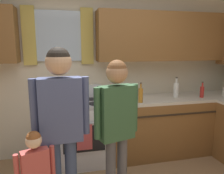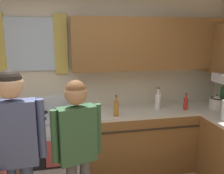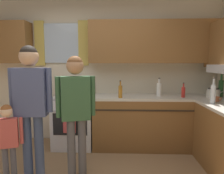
# 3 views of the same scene
# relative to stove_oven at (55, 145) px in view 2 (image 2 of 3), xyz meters

# --- Properties ---
(back_wall_unit) EXTENTS (4.60, 0.42, 2.60)m
(back_wall_unit) POSITION_rel_stove_oven_xyz_m (0.35, 0.27, 1.05)
(back_wall_unit) COLOR beige
(back_wall_unit) RESTS_ON ground
(kitchen_counter_run) EXTENTS (2.23, 1.81, 0.90)m
(kitchen_counter_run) POSITION_rel_stove_oven_xyz_m (1.75, -0.32, -0.02)
(kitchen_counter_run) COLOR brown
(kitchen_counter_run) RESTS_ON ground
(stove_oven) EXTENTS (0.67, 0.67, 1.10)m
(stove_oven) POSITION_rel_stove_oven_xyz_m (0.00, 0.00, 0.00)
(stove_oven) COLOR silver
(stove_oven) RESTS_ON ground
(bottle_milk_white) EXTENTS (0.08, 0.08, 0.31)m
(bottle_milk_white) POSITION_rel_stove_oven_xyz_m (1.47, -0.01, 0.55)
(bottle_milk_white) COLOR white
(bottle_milk_white) RESTS_ON kitchen_counter_run
(bottle_sauce_red) EXTENTS (0.06, 0.06, 0.25)m
(bottle_sauce_red) POSITION_rel_stove_oven_xyz_m (1.84, -0.13, 0.53)
(bottle_sauce_red) COLOR red
(bottle_sauce_red) RESTS_ON kitchen_counter_run
(bottle_wine_green) EXTENTS (0.08, 0.08, 0.39)m
(bottle_wine_green) POSITION_rel_stove_oven_xyz_m (2.48, -0.06, 0.58)
(bottle_wine_green) COLOR #2D6633
(bottle_wine_green) RESTS_ON kitchen_counter_run
(bottle_tall_clear) EXTENTS (0.07, 0.07, 0.37)m
(bottle_tall_clear) POSITION_rel_stove_oven_xyz_m (2.10, -0.63, 0.57)
(bottle_tall_clear) COLOR silver
(bottle_tall_clear) RESTS_ON kitchen_counter_run
(bottle_oil_amber) EXTENTS (0.06, 0.06, 0.29)m
(bottle_oil_amber) POSITION_rel_stove_oven_xyz_m (0.81, -0.21, 0.54)
(bottle_oil_amber) COLOR #B27223
(bottle_oil_amber) RESTS_ON kitchen_counter_run
(stovetop_kettle) EXTENTS (0.27, 0.20, 0.21)m
(stovetop_kettle) POSITION_rel_stove_oven_xyz_m (2.32, -0.16, 0.53)
(stovetop_kettle) COLOR silver
(stovetop_kettle) RESTS_ON kitchen_counter_run
(adult_holding_child) EXTENTS (0.52, 0.23, 1.67)m
(adult_holding_child) POSITION_rel_stove_oven_xyz_m (-0.28, -1.07, 0.59)
(adult_holding_child) COLOR #38476B
(adult_holding_child) RESTS_ON ground
(adult_in_plaid) EXTENTS (0.47, 0.23, 1.55)m
(adult_in_plaid) POSITION_rel_stove_oven_xyz_m (0.26, -1.01, 0.51)
(adult_in_plaid) COLOR #4C4C51
(adult_in_plaid) RESTS_ON ground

